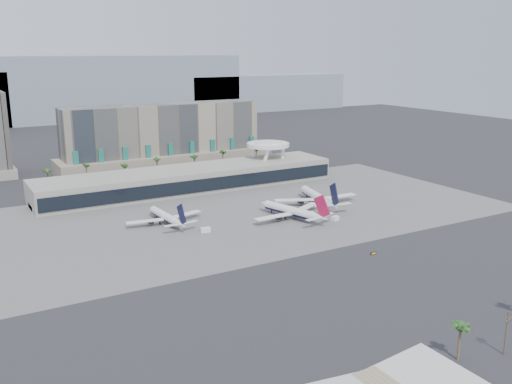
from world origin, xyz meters
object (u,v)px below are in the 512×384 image
airliner_right (317,197)px  service_vehicle_b (335,218)px  airliner_left (166,217)px  taxiway_sign (373,253)px  airliner_centre (291,211)px  utility_pole (507,329)px  service_vehicle_a (205,230)px

airliner_right → service_vehicle_b: (-9.03, -26.32, -3.00)m
airliner_left → service_vehicle_b: airliner_left is taller
airliner_left → taxiway_sign: bearing=-58.6°
taxiway_sign → airliner_centre: bearing=100.0°
utility_pole → airliner_right: airliner_right is taller
utility_pole → airliner_left: airliner_left is taller
utility_pole → service_vehicle_a: utility_pole is taller
airliner_left → airliner_right: airliner_right is taller
service_vehicle_a → service_vehicle_b: size_ratio=1.13×
utility_pole → service_vehicle_a: bearing=100.3°
taxiway_sign → airliner_left: bearing=134.3°
utility_pole → service_vehicle_b: utility_pole is taller
utility_pole → airliner_right: 149.96m
airliner_left → utility_pole: bearing=-81.0°
utility_pole → service_vehicle_b: 122.28m
airliner_centre → service_vehicle_b: airliner_centre is taller
airliner_left → service_vehicle_b: size_ratio=9.81×
airliner_left → airliner_centre: (53.45, -21.32, 0.44)m
airliner_right → service_vehicle_a: bearing=-157.4°
service_vehicle_a → service_vehicle_b: (59.25, -13.87, -0.07)m
airliner_left → taxiway_sign: size_ratio=16.44×
utility_pole → service_vehicle_b: (35.60, 116.82, -6.15)m
airliner_centre → taxiway_sign: (0.65, -56.01, -3.21)m
airliner_left → airliner_right: (78.23, -7.64, 0.70)m
airliner_centre → airliner_right: airliner_right is taller
utility_pole → airliner_right: bearing=72.7°
taxiway_sign → airliner_right: bearing=80.2°
utility_pole → airliner_left: 154.52m
service_vehicle_b → taxiway_sign: size_ratio=1.67×
utility_pole → airliner_centre: (19.85, 129.46, -3.41)m
airliner_right → service_vehicle_a: size_ratio=10.44×
airliner_right → taxiway_sign: size_ratio=19.69×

